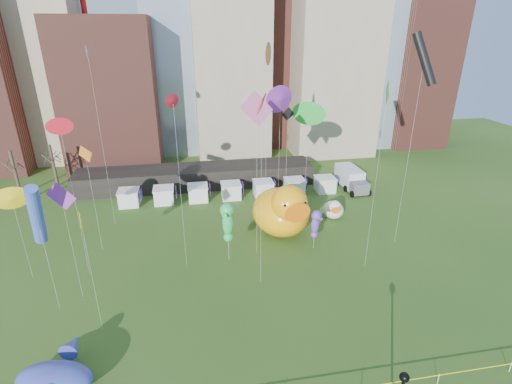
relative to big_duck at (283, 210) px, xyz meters
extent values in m
cube|color=gray|center=(-35.99, 38.39, 17.62)|extent=(14.00, 12.00, 42.00)
cube|color=brown|center=(-23.99, 32.39, 9.62)|extent=(16.00, 14.00, 26.00)
cube|color=#8C9EB2|center=(-11.99, 40.39, 24.12)|extent=(12.00, 12.00, 55.00)
cube|color=gray|center=(-1.99, 36.39, 13.62)|extent=(14.00, 14.00, 34.00)
cube|color=gray|center=(18.01, 34.39, 11.62)|extent=(16.00, 14.00, 30.00)
cube|color=#8C9EB2|center=(28.01, 38.39, 20.62)|extent=(14.00, 12.00, 48.00)
cube|color=brown|center=(38.01, 36.39, 14.62)|extent=(12.00, 12.00, 36.00)
cube|color=black|center=(-9.99, 18.39, -1.78)|extent=(38.00, 6.00, 3.20)
cube|color=white|center=(-19.99, 12.39, -2.28)|extent=(2.80, 2.80, 2.20)
cube|color=red|center=(-18.19, 12.39, -1.78)|extent=(0.08, 1.40, 1.60)
cube|color=white|center=(-14.99, 12.39, -2.28)|extent=(2.80, 2.80, 2.20)
cube|color=red|center=(-13.19, 12.39, -1.78)|extent=(0.08, 1.40, 1.60)
cube|color=white|center=(-9.99, 12.39, -2.28)|extent=(2.80, 2.80, 2.20)
cube|color=red|center=(-8.19, 12.39, -1.78)|extent=(0.08, 1.40, 1.60)
cube|color=white|center=(-4.99, 12.39, -2.28)|extent=(2.80, 2.80, 2.20)
cube|color=red|center=(-3.19, 12.39, -1.78)|extent=(0.08, 1.40, 1.60)
cube|color=white|center=(0.01, 12.39, -2.28)|extent=(2.80, 2.80, 2.20)
cube|color=red|center=(1.81, 12.39, -1.78)|extent=(0.08, 1.40, 1.60)
cube|color=white|center=(5.01, 12.39, -2.28)|extent=(2.80, 2.80, 2.20)
cube|color=red|center=(6.81, 12.39, -1.78)|extent=(0.08, 1.40, 1.60)
cube|color=white|center=(10.01, 12.39, -2.28)|extent=(2.80, 2.80, 2.20)
cube|color=red|center=(11.81, 12.39, -1.78)|extent=(0.08, 1.40, 1.60)
cylinder|color=#382B21|center=(-35.99, 16.39, 0.62)|extent=(0.44, 0.44, 8.00)
cylinder|color=#382B21|center=(-31.99, 20.39, 0.37)|extent=(0.44, 0.44, 7.50)
cylinder|color=white|center=(6.01, -23.61, -2.93)|extent=(0.06, 0.06, 0.90)
cylinder|color=white|center=(12.01, -23.61, -2.93)|extent=(0.06, 0.06, 0.90)
ellipsoid|color=#FFA30D|center=(-0.08, 0.56, -0.50)|extent=(8.07, 9.10, 5.76)
ellipsoid|color=#FFA30D|center=(-0.53, 3.71, -0.65)|extent=(2.10, 1.74, 2.33)
sphere|color=#FFA30D|center=(0.29, -1.99, 1.82)|extent=(4.90, 4.90, 4.33)
cone|color=orange|center=(0.55, -3.82, 1.67)|extent=(2.64, 2.27, 2.38)
sphere|color=white|center=(-0.72, -3.34, 2.39)|extent=(0.78, 0.78, 0.78)
sphere|color=white|center=(1.64, -3.00, 2.39)|extent=(0.78, 0.78, 0.78)
sphere|color=black|center=(-0.67, -3.71, 2.39)|extent=(0.39, 0.39, 0.39)
sphere|color=black|center=(1.69, -3.37, 2.39)|extent=(0.39, 0.39, 0.39)
ellipsoid|color=white|center=(8.02, 3.36, -2.23)|extent=(3.47, 3.83, 2.30)
ellipsoid|color=white|center=(8.32, 4.60, -2.29)|extent=(0.88, 0.76, 0.93)
sphere|color=white|center=(7.78, 2.36, -1.30)|extent=(2.09, 2.09, 1.73)
cone|color=orange|center=(7.61, 1.65, -1.36)|extent=(1.11, 0.98, 0.95)
sphere|color=white|center=(7.21, 2.01, -1.07)|extent=(0.31, 0.31, 0.31)
sphere|color=white|center=(8.14, 1.79, -1.07)|extent=(0.31, 0.31, 0.31)
sphere|color=black|center=(7.18, 1.87, -1.07)|extent=(0.16, 0.16, 0.16)
sphere|color=black|center=(8.10, 1.64, -1.07)|extent=(0.16, 0.16, 0.16)
cylinder|color=silver|center=(-7.23, -4.59, -1.08)|extent=(0.03, 0.03, 4.61)
ellipsoid|color=green|center=(-7.23, -4.59, 1.23)|extent=(1.45, 1.31, 3.04)
sphere|color=green|center=(-7.23, -4.74, 2.86)|extent=(1.97, 1.97, 1.55)
cone|color=green|center=(-7.23, -5.44, 2.78)|extent=(0.83, 1.09, 0.54)
sphere|color=green|center=(-7.23, -4.54, -0.52)|extent=(1.09, 1.09, 1.09)
cylinder|color=silver|center=(2.95, -3.80, -1.85)|extent=(0.03, 0.03, 3.07)
ellipsoid|color=#653DB7|center=(2.95, -3.80, -0.31)|extent=(1.10, 0.99, 2.34)
sphere|color=#653DB7|center=(2.95, -3.95, 0.94)|extent=(1.50, 1.50, 1.19)
cone|color=#653DB7|center=(2.95, -4.49, 0.88)|extent=(0.62, 0.84, 0.42)
sphere|color=#653DB7|center=(2.95, -3.75, -1.65)|extent=(0.83, 0.83, 0.83)
ellipsoid|color=#46338C|center=(-21.29, -19.38, -2.32)|extent=(5.98, 4.02, 2.11)
cone|color=#46338C|center=(-20.68, -16.48, -2.01)|extent=(1.79, 1.96, 1.48)
sphere|color=black|center=(0.73, -26.81, 1.88)|extent=(0.59, 0.59, 0.59)
cone|color=black|center=(0.73, -26.81, 2.20)|extent=(0.21, 0.21, 0.26)
cube|color=silver|center=(14.57, 13.73, -1.60)|extent=(2.98, 5.85, 2.87)
cube|color=#595960|center=(14.71, 10.06, -2.17)|extent=(2.72, 2.17, 1.84)
cylinder|color=black|center=(13.21, 11.61, -2.86)|extent=(0.33, 1.05, 1.03)
cylinder|color=black|center=(16.09, 11.72, -2.86)|extent=(0.33, 1.05, 1.03)
cylinder|color=black|center=(13.06, 15.52, -2.86)|extent=(0.33, 1.05, 1.03)
cylinder|color=black|center=(15.93, 15.63, -2.86)|extent=(0.33, 1.05, 1.03)
cylinder|color=silver|center=(-11.93, -5.05, 5.57)|extent=(0.02, 0.02, 17.89)
cone|color=red|center=(-11.93, -5.05, 14.51)|extent=(0.87, 1.11, 1.26)
cylinder|color=silver|center=(-3.89, -3.74, 4.95)|extent=(0.02, 0.02, 16.66)
cube|color=pink|center=(-3.89, -3.74, 13.28)|extent=(3.53, 1.23, 3.72)
cylinder|color=silver|center=(13.06, -4.33, 7.19)|extent=(0.02, 0.02, 21.15)
cylinder|color=black|center=(13.06, -4.33, 17.77)|extent=(2.84, 2.83, 5.29)
cylinder|color=silver|center=(7.36, -8.35, 5.94)|extent=(0.02, 0.02, 18.64)
cube|color=green|center=(7.36, -8.35, 15.26)|extent=(0.81, 2.12, 2.25)
cylinder|color=silver|center=(-27.73, -4.56, 1.17)|extent=(0.02, 0.02, 9.10)
cone|color=yellow|center=(-27.73, -4.56, 5.72)|extent=(2.19, 1.04, 2.24)
cylinder|color=silver|center=(-21.19, 6.46, 7.45)|extent=(0.02, 0.02, 21.66)
cone|color=blue|center=(-21.19, 6.46, 18.28)|extent=(0.51, 1.27, 1.28)
cylinder|color=silver|center=(-21.67, 0.18, 2.50)|extent=(0.02, 0.02, 11.76)
cube|color=orange|center=(-21.67, 0.18, 8.38)|extent=(2.08, 3.10, 1.02)
cylinder|color=silver|center=(-0.10, 2.11, 4.87)|extent=(0.02, 0.02, 16.49)
cone|color=purple|center=(-0.10, 2.11, 13.11)|extent=(2.72, 2.14, 3.09)
cylinder|color=silver|center=(-22.18, -4.50, 4.54)|extent=(0.02, 0.02, 15.84)
cone|color=red|center=(-22.18, -4.50, 12.46)|extent=(1.58, 0.51, 1.57)
cylinder|color=silver|center=(0.94, 2.46, 3.96)|extent=(0.02, 0.02, 14.69)
cube|color=black|center=(0.94, 2.46, 11.31)|extent=(1.31, 1.01, 1.63)
cylinder|color=silver|center=(5.08, 7.22, 3.46)|extent=(0.02, 0.02, 13.69)
cone|color=green|center=(5.08, 7.22, 10.31)|extent=(2.76, 2.11, 3.10)
cylinder|color=silver|center=(-19.19, -13.64, 1.81)|extent=(0.02, 0.02, 10.37)
cube|color=yellow|center=(-19.19, -13.64, 6.99)|extent=(0.54, 2.17, 2.22)
cylinder|color=silver|center=(-23.67, -9.98, 1.43)|extent=(0.02, 0.02, 9.61)
cylinder|color=blue|center=(-23.67, -9.98, 6.23)|extent=(2.53, 3.78, 6.26)
cylinder|color=silver|center=(-1.94, 1.05, 7.37)|extent=(0.02, 0.02, 21.49)
cone|color=orange|center=(-1.94, 1.05, 18.11)|extent=(1.16, 2.33, 2.38)
cylinder|color=silver|center=(-21.91, -8.65, 1.96)|extent=(0.02, 0.02, 10.68)
cube|color=purple|center=(-21.91, -8.65, 7.30)|extent=(2.58, 0.57, 2.63)
cylinder|color=silver|center=(-4.48, -9.28, 5.69)|extent=(0.02, 0.02, 18.14)
cube|color=red|center=(-4.48, -9.28, 14.76)|extent=(1.56, 3.80, 1.16)
camera|label=1|loc=(-10.66, -41.42, 20.63)|focal=27.00mm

